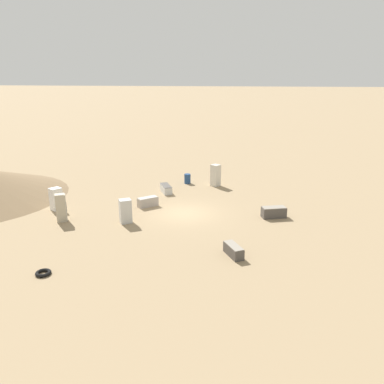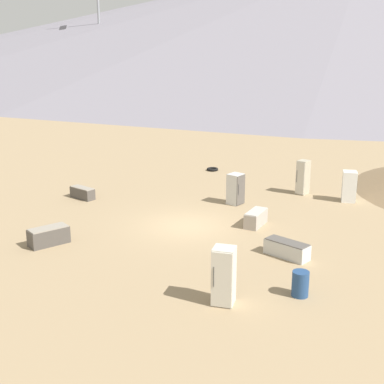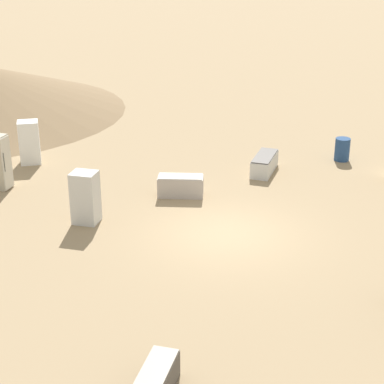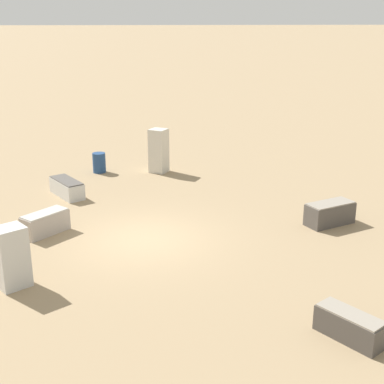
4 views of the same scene
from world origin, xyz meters
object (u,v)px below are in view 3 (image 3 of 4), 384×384
object	(u,v)px
discarded_fridge_5	(264,164)
discarded_fridge_2	(86,197)
discarded_fridge_0	(181,186)
discarded_fridge_1	(156,383)
rusty_barrel	(342,149)
discarded_fridge_3	(29,142)

from	to	relation	value
discarded_fridge_5	discarded_fridge_2	bearing A→B (deg)	-124.95
discarded_fridge_0	discarded_fridge_2	xyz separation A→B (m)	(3.50, -0.28, 0.45)
discarded_fridge_0	discarded_fridge_1	bearing A→B (deg)	-178.81
discarded_fridge_2	rusty_barrel	bearing A→B (deg)	46.07
discarded_fridge_0	discarded_fridge_3	bearing A→B (deg)	63.41
discarded_fridge_0	discarded_fridge_5	xyz separation A→B (m)	(-3.81, 0.23, -0.03)
discarded_fridge_1	discarded_fridge_2	distance (m)	8.34
discarded_fridge_0	discarded_fridge_5	distance (m)	3.82
rusty_barrel	discarded_fridge_1	bearing A→B (deg)	23.99
discarded_fridge_5	rusty_barrel	world-z (taller)	rusty_barrel
discarded_fridge_2	rusty_barrel	world-z (taller)	discarded_fridge_2
discarded_fridge_3	discarded_fridge_5	xyz separation A→B (m)	(-6.10, 6.50, -0.50)
discarded_fridge_0	rusty_barrel	xyz separation A→B (m)	(-7.04, 1.28, 0.08)
discarded_fridge_5	rusty_barrel	xyz separation A→B (m)	(-3.23, 1.05, 0.12)
discarded_fridge_2	discarded_fridge_3	xyz separation A→B (m)	(-1.21, -5.99, 0.01)
discarded_fridge_0	discarded_fridge_5	size ratio (longest dim) A/B	0.80
discarded_fridge_2	discarded_fridge_3	size ratio (longest dim) A/B	0.98
discarded_fridge_0	rusty_barrel	world-z (taller)	rusty_barrel
discarded_fridge_1	discarded_fridge_3	distance (m)	14.38
discarded_fridge_1	discarded_fridge_5	distance (m)	12.73
discarded_fridge_3	discarded_fridge_5	distance (m)	8.93
discarded_fridge_3	discarded_fridge_5	world-z (taller)	discarded_fridge_3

